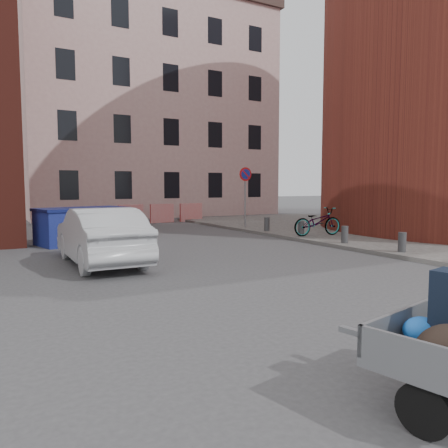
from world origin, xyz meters
TOP-DOWN VIEW (x-y plane):
  - ground at (0.00, 0.00)m, footprint 120.00×120.00m
  - sidewalk at (10.00, 4.00)m, footprint 9.00×24.00m
  - building_pink at (6.00, 22.00)m, footprint 16.00×8.00m
  - no_parking_sign at (6.00, 9.48)m, footprint 0.60×0.09m
  - bollards at (6.00, 3.40)m, footprint 0.22×9.02m
  - barriers at (4.20, 15.00)m, footprint 4.70×0.18m
  - dumpster at (-1.23, 8.33)m, footprint 3.20×2.17m
  - silver_car at (-1.62, 4.05)m, footprint 1.50×4.30m
  - bicycle at (6.64, 5.45)m, footprint 2.04×0.92m

SIDE VIEW (x-z plane):
  - ground at x=0.00m, z-range 0.00..0.00m
  - sidewalk at x=10.00m, z-range 0.00..0.12m
  - bollards at x=6.00m, z-range 0.12..0.67m
  - barriers at x=4.20m, z-range 0.00..1.00m
  - dumpster at x=-1.23m, z-range 0.00..1.23m
  - bicycle at x=6.64m, z-range 0.12..1.16m
  - silver_car at x=-1.62m, z-range 0.00..1.42m
  - no_parking_sign at x=6.00m, z-range 0.69..3.34m
  - building_pink at x=6.00m, z-range 0.00..14.00m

